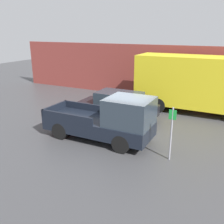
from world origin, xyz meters
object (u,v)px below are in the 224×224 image
(car, at_px, (118,106))
(pickup_truck, at_px, (108,120))
(parking_sign, at_px, (171,131))
(delivery_truck, at_px, (190,83))

(car, bearing_deg, pickup_truck, -72.58)
(car, relative_size, parking_sign, 2.08)
(pickup_truck, xyz_separation_m, delivery_truck, (2.54, 6.58, 0.86))
(car, bearing_deg, parking_sign, -40.58)
(pickup_truck, distance_m, car, 3.16)
(pickup_truck, distance_m, parking_sign, 3.19)
(car, height_order, parking_sign, parking_sign)
(car, distance_m, delivery_truck, 5.10)
(pickup_truck, distance_m, delivery_truck, 7.11)
(delivery_truck, height_order, parking_sign, delivery_truck)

